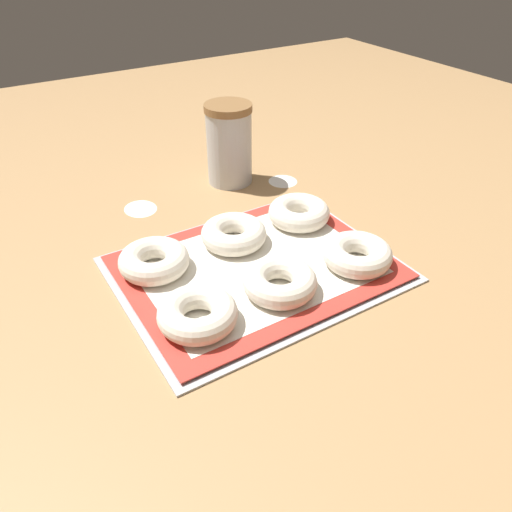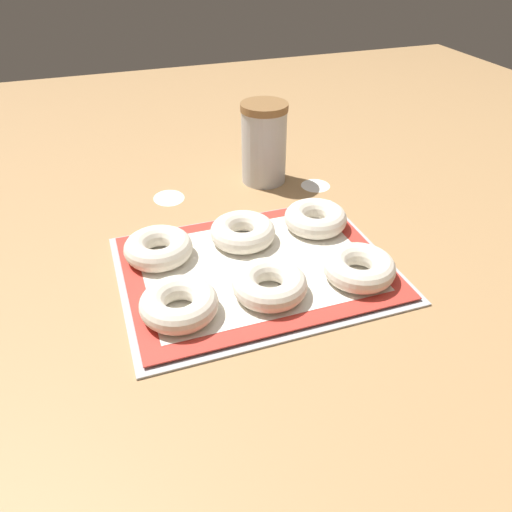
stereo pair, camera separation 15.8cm
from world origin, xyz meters
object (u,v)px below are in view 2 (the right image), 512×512
bagel_front_left (179,304)px  bagel_front_right (359,267)px  bagel_front_center (270,284)px  bagel_back_left (158,248)px  bagel_back_center (243,232)px  baking_tray (256,269)px  bagel_back_right (315,218)px  flour_canister (264,143)px

bagel_front_left → bagel_front_right: bearing=-1.4°
bagel_front_center → bagel_back_left: size_ratio=1.00×
bagel_front_left → bagel_front_right: (0.31, -0.01, 0.00)m
bagel_front_right → bagel_back_left: size_ratio=1.00×
bagel_front_right → bagel_back_left: bearing=151.2°
bagel_back_center → bagel_front_left: bearing=-133.5°
baking_tray → bagel_back_left: size_ratio=3.88×
bagel_back_center → bagel_back_right: size_ratio=1.00×
bagel_back_right → baking_tray: bearing=-151.4°
bagel_front_right → flour_canister: (-0.02, 0.43, 0.06)m
bagel_back_left → flour_canister: bearing=40.8°
baking_tray → bagel_front_left: size_ratio=3.88×
baking_tray → bagel_back_left: 0.18m
bagel_back_left → bagel_front_center: bearing=-47.2°
bagel_back_left → bagel_back_right: same height
bagel_front_left → bagel_front_center: same height
bagel_front_center → baking_tray: bearing=86.4°
bagel_front_right → baking_tray: bearing=149.9°
baking_tray → bagel_back_right: size_ratio=3.88×
bagel_back_left → bagel_back_right: bearing=0.3°
bagel_front_left → bagel_back_left: size_ratio=1.00×
baking_tray → bagel_front_right: 0.18m
baking_tray → bagel_front_center: size_ratio=3.88×
bagel_front_left → bagel_front_center: size_ratio=1.00×
bagel_back_left → bagel_back_center: size_ratio=1.00×
bagel_back_right → bagel_front_right: bearing=-89.5°
bagel_front_right → bagel_back_center: bearing=131.2°
bagel_back_center → flour_canister: size_ratio=0.67×
bagel_back_left → flour_canister: flour_canister is taller
bagel_back_left → bagel_back_center: 0.16m
bagel_front_right → bagel_back_right: bearing=90.5°
baking_tray → flour_canister: (0.14, 0.34, 0.09)m
baking_tray → bagel_front_center: (-0.01, -0.08, 0.03)m
bagel_front_left → bagel_back_left: 0.17m
bagel_front_center → bagel_front_right: bearing=-2.6°
baking_tray → bagel_front_left: bagel_front_left is taller
bagel_back_left → bagel_back_center: bearing=0.6°
bagel_back_left → bagel_front_right: bearing=-28.8°
bagel_back_right → bagel_back_left: bearing=-179.7°
bagel_front_left → bagel_back_center: 0.23m
bagel_back_right → flour_canister: size_ratio=0.67×
bagel_front_left → bagel_back_center: same height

